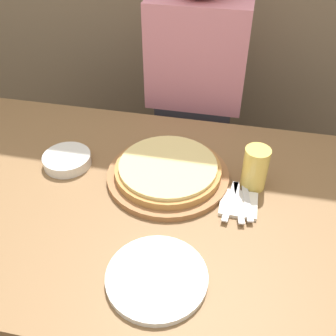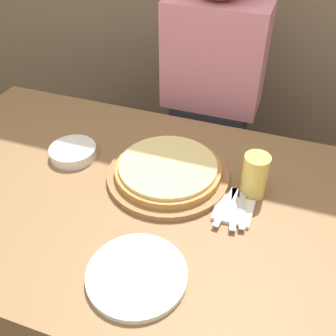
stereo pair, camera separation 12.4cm
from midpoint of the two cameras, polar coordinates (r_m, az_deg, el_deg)
The scene contains 11 objects.
ground_plane at distance 1.78m, azimuth -0.95°, elevation -21.43°, with size 12.00×12.00×0.00m, color #473828.
dining_table at distance 1.47m, azimuth -1.10°, elevation -14.56°, with size 1.60×0.94×0.73m.
pizza_on_board at distance 1.25m, azimuth 2.84°, elevation -0.64°, with size 0.39×0.39×0.06m.
beer_glass at distance 1.20m, azimuth 15.41°, elevation -1.00°, with size 0.08×0.08×0.14m.
dinner_plate at distance 1.00m, azimuth -0.91°, elevation -15.46°, with size 0.25×0.25×0.02m.
side_bowl at distance 1.36m, azimuth -11.11°, elevation 2.19°, with size 0.16×0.16×0.04m.
napkin_stack at distance 1.18m, azimuth 12.50°, elevation -6.17°, with size 0.11×0.11×0.01m.
fork at distance 1.17m, azimuth 11.36°, elevation -5.61°, with size 0.04×0.17×0.00m.
dinner_knife at distance 1.17m, azimuth 12.56°, elevation -5.87°, with size 0.05×0.17×0.00m.
spoon at distance 1.17m, azimuth 13.76°, elevation -6.14°, with size 0.04×0.15×0.00m.
diner_person at distance 1.73m, azimuth 8.21°, elevation 7.90°, with size 0.39×0.21×1.34m.
Camera 2 is at (0.37, -0.79, 1.56)m, focal length 42.00 mm.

